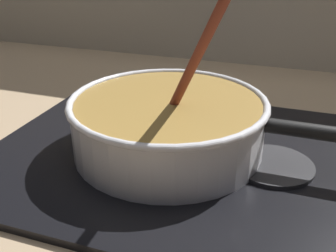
% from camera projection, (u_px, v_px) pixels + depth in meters
% --- Properties ---
extents(hob_plate, '(0.56, 0.48, 0.01)m').
position_uv_depth(hob_plate, '(168.00, 152.00, 0.64)').
color(hob_plate, black).
rests_on(hob_plate, ground).
extents(burner_ring, '(0.20, 0.20, 0.01)m').
position_uv_depth(burner_ring, '(168.00, 147.00, 0.64)').
color(burner_ring, '#592D0C').
rests_on(burner_ring, hob_plate).
extents(spare_burner, '(0.12, 0.12, 0.01)m').
position_uv_depth(spare_burner, '(273.00, 165.00, 0.59)').
color(spare_burner, '#262628').
rests_on(spare_burner, hob_plate).
extents(cooking_pan, '(0.44, 0.31, 0.32)m').
position_uv_depth(cooking_pan, '(169.00, 123.00, 0.62)').
color(cooking_pan, silver).
rests_on(cooking_pan, hob_plate).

